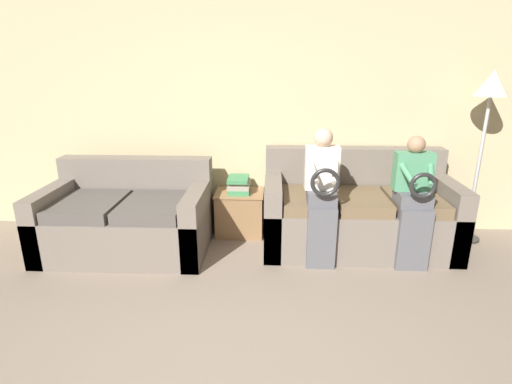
{
  "coord_description": "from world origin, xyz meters",
  "views": [
    {
      "loc": [
        0.24,
        -1.43,
        1.76
      ],
      "look_at": [
        0.11,
        1.68,
        0.76
      ],
      "focal_mm": 28.0,
      "sensor_mm": 36.0,
      "label": 1
    }
  ],
  "objects_px": {
    "side_shelf": "(240,212)",
    "book_stack": "(239,185)",
    "couch_main": "(356,213)",
    "child_right_seated": "(414,198)",
    "floor_lamp": "(490,99)",
    "couch_side": "(128,219)",
    "child_left_seated": "(322,192)"
  },
  "relations": [
    {
      "from": "side_shelf",
      "to": "book_stack",
      "type": "xyz_separation_m",
      "value": [
        -0.0,
        -0.01,
        0.31
      ]
    },
    {
      "from": "child_right_seated",
      "to": "side_shelf",
      "type": "distance_m",
      "value": 1.76
    },
    {
      "from": "couch_main",
      "to": "side_shelf",
      "type": "height_order",
      "value": "couch_main"
    },
    {
      "from": "couch_main",
      "to": "floor_lamp",
      "type": "bearing_deg",
      "value": 8.11
    },
    {
      "from": "side_shelf",
      "to": "book_stack",
      "type": "distance_m",
      "value": 0.31
    },
    {
      "from": "floor_lamp",
      "to": "child_right_seated",
      "type": "bearing_deg",
      "value": -144.82
    },
    {
      "from": "couch_main",
      "to": "child_right_seated",
      "type": "height_order",
      "value": "child_right_seated"
    },
    {
      "from": "floor_lamp",
      "to": "side_shelf",
      "type": "bearing_deg",
      "value": 178.74
    },
    {
      "from": "couch_side",
      "to": "child_left_seated",
      "type": "relative_size",
      "value": 1.26
    },
    {
      "from": "couch_side",
      "to": "side_shelf",
      "type": "height_order",
      "value": "couch_side"
    },
    {
      "from": "couch_side",
      "to": "book_stack",
      "type": "xyz_separation_m",
      "value": [
        1.06,
        0.4,
        0.24
      ]
    },
    {
      "from": "child_left_seated",
      "to": "floor_lamp",
      "type": "height_order",
      "value": "floor_lamp"
    },
    {
      "from": "couch_side",
      "to": "side_shelf",
      "type": "relative_size",
      "value": 3.04
    },
    {
      "from": "couch_main",
      "to": "child_left_seated",
      "type": "height_order",
      "value": "child_left_seated"
    },
    {
      "from": "child_left_seated",
      "to": "side_shelf",
      "type": "bearing_deg",
      "value": 142.28
    },
    {
      "from": "child_left_seated",
      "to": "child_right_seated",
      "type": "bearing_deg",
      "value": -0.37
    },
    {
      "from": "couch_main",
      "to": "book_stack",
      "type": "relative_size",
      "value": 6.06
    },
    {
      "from": "child_right_seated",
      "to": "floor_lamp",
      "type": "xyz_separation_m",
      "value": [
        0.8,
        0.56,
        0.81
      ]
    },
    {
      "from": "side_shelf",
      "to": "couch_side",
      "type": "bearing_deg",
      "value": -158.8
    },
    {
      "from": "child_left_seated",
      "to": "side_shelf",
      "type": "distance_m",
      "value": 1.09
    },
    {
      "from": "child_left_seated",
      "to": "book_stack",
      "type": "xyz_separation_m",
      "value": [
        -0.79,
        0.6,
        -0.13
      ]
    },
    {
      "from": "book_stack",
      "to": "floor_lamp",
      "type": "bearing_deg",
      "value": -1.01
    },
    {
      "from": "couch_main",
      "to": "couch_side",
      "type": "bearing_deg",
      "value": -175.22
    },
    {
      "from": "couch_side",
      "to": "floor_lamp",
      "type": "xyz_separation_m",
      "value": [
        3.46,
        0.36,
        1.13
      ]
    },
    {
      "from": "couch_main",
      "to": "child_right_seated",
      "type": "bearing_deg",
      "value": -44.12
    },
    {
      "from": "side_shelf",
      "to": "floor_lamp",
      "type": "relative_size",
      "value": 0.3
    },
    {
      "from": "side_shelf",
      "to": "floor_lamp",
      "type": "height_order",
      "value": "floor_lamp"
    },
    {
      "from": "side_shelf",
      "to": "floor_lamp",
      "type": "distance_m",
      "value": 2.68
    },
    {
      "from": "couch_side",
      "to": "child_left_seated",
      "type": "xyz_separation_m",
      "value": [
        1.85,
        -0.2,
        0.37
      ]
    },
    {
      "from": "book_stack",
      "to": "side_shelf",
      "type": "bearing_deg",
      "value": 76.07
    },
    {
      "from": "couch_main",
      "to": "side_shelf",
      "type": "xyz_separation_m",
      "value": [
        -1.19,
        0.22,
        -0.1
      ]
    },
    {
      "from": "couch_side",
      "to": "book_stack",
      "type": "bearing_deg",
      "value": 20.76
    }
  ]
}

